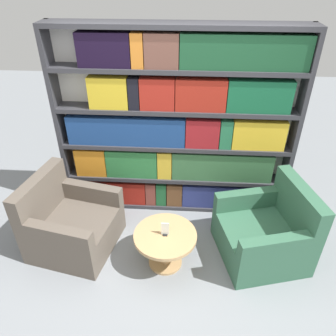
# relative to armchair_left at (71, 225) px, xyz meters

# --- Properties ---
(ground_plane) EXTENTS (14.00, 14.00, 0.00)m
(ground_plane) POSITION_rel_armchair_left_xyz_m (1.14, -0.48, -0.29)
(ground_plane) COLOR gray
(bookshelf) EXTENTS (2.78, 0.30, 2.29)m
(bookshelf) POSITION_rel_armchair_left_xyz_m (1.17, 0.82, 0.84)
(bookshelf) COLOR silver
(bookshelf) RESTS_ON ground_plane
(armchair_left) EXTENTS (1.01, 1.01, 0.87)m
(armchair_left) POSITION_rel_armchair_left_xyz_m (0.00, 0.00, 0.00)
(armchair_left) COLOR brown
(armchair_left) RESTS_ON ground_plane
(armchair_right) EXTENTS (1.04, 1.04, 0.87)m
(armchair_right) POSITION_rel_armchair_left_xyz_m (2.17, 0.00, 0.00)
(armchair_right) COLOR #336047
(armchair_right) RESTS_ON ground_plane
(coffee_table) EXTENTS (0.66, 0.66, 0.43)m
(coffee_table) POSITION_rel_armchair_left_xyz_m (1.09, -0.22, 0.02)
(coffee_table) COLOR tan
(coffee_table) RESTS_ON ground_plane
(table_sign) EXTENTS (0.08, 0.06, 0.16)m
(table_sign) POSITION_rel_armchair_left_xyz_m (1.09, -0.22, 0.20)
(table_sign) COLOR black
(table_sign) RESTS_ON coffee_table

